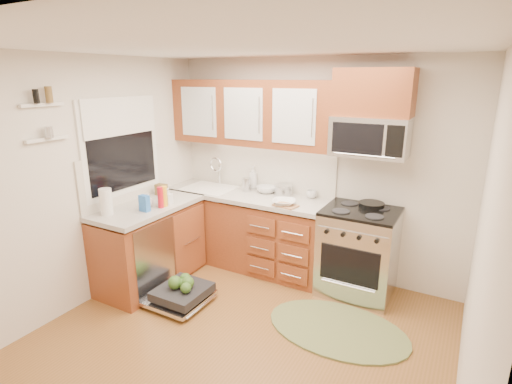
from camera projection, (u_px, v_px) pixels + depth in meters
The scene contains 38 objects.
floor at pixel (234, 345), 3.53m from camera, with size 3.50×3.50×0.00m, color brown.
ceiling at pixel (229, 45), 2.84m from camera, with size 3.50×3.50×0.00m, color white.
wall_back at pixel (312, 169), 4.65m from camera, with size 3.50×0.04×2.50m, color beige.
wall_front at pixel (14, 327), 1.72m from camera, with size 3.50×0.04×2.50m, color beige.
wall_left at pixel (85, 184), 4.00m from camera, with size 0.04×3.50×2.50m, color beige.
wall_right at pixel (481, 258), 2.37m from camera, with size 0.04×3.50×2.50m, color beige.
base_cabinet_back at pixel (246, 232), 4.97m from camera, with size 2.05×0.60×0.85m, color brown.
base_cabinet_left at pixel (150, 247), 4.53m from camera, with size 0.60×1.25×0.85m, color brown.
countertop_back at pixel (246, 195), 4.83m from camera, with size 2.07×0.64×0.05m, color #A6A097.
countertop_left at pixel (148, 207), 4.40m from camera, with size 0.64×1.27×0.05m, color #A6A097.
backsplash_back at pixel (258, 166), 4.99m from camera, with size 2.05×0.02×0.57m, color beige.
backsplash_left at pixel (126, 177), 4.45m from camera, with size 0.02×1.25×0.57m, color beige.
upper_cabinets at pixel (251, 113), 4.67m from camera, with size 2.05×0.35×0.75m, color brown, non-canonical shape.
cabinet_over_mw at pixel (374, 92), 3.94m from camera, with size 0.76×0.35×0.47m, color brown.
range at pixel (358, 252), 4.28m from camera, with size 0.76×0.64×0.95m, color silver, non-canonical shape.
microwave at pixel (370, 137), 4.04m from camera, with size 0.76×0.38×0.40m, color silver, non-canonical shape.
sink at pixel (210, 198), 5.09m from camera, with size 0.62×0.50×0.26m, color white, non-canonical shape.
dishwasher at pixel (180, 294), 4.16m from camera, with size 0.70×0.60×0.20m, color silver, non-canonical shape.
window at pixel (121, 147), 4.33m from camera, with size 0.03×1.05×1.05m, color white, non-canonical shape.
window_blind at pixel (120, 116), 4.23m from camera, with size 0.02×0.96×0.40m, color white.
shelf_upper at pixel (42, 105), 3.47m from camera, with size 0.04×0.40×0.03m, color white.
shelf_lower at pixel (47, 139), 3.56m from camera, with size 0.04×0.40×0.03m, color white.
rug at pixel (337, 329), 3.74m from camera, with size 1.33×0.87×0.02m, color olive, non-canonical shape.
skillet at pixel (371, 205), 4.24m from camera, with size 0.27×0.27×0.05m, color black.
stock_pot at pixel (283, 190), 4.74m from camera, with size 0.21×0.21×0.13m, color silver.
cutting_board at pixel (286, 205), 4.35m from camera, with size 0.26×0.17×0.02m, color tan.
canister at pixel (247, 185), 4.90m from camera, with size 0.11×0.11×0.17m, color silver.
paper_towel_roll at pixel (106, 202), 4.05m from camera, with size 0.13×0.13×0.27m, color white.
mustard_bottle at pixel (164, 196), 4.32m from camera, with size 0.07×0.07×0.22m, color gold.
red_bottle at pixel (160, 197), 4.27m from camera, with size 0.06×0.06×0.23m, color red.
wooden_box at pixel (161, 190), 4.76m from camera, with size 0.13×0.09×0.13m, color brown.
blue_carton at pixel (144, 203), 4.17m from camera, with size 0.11×0.06×0.17m, color blue.
bowl_a at pixel (284, 203), 4.37m from camera, with size 0.26×0.26×0.06m, color #999999.
bowl_b at pixel (266, 190), 4.85m from camera, with size 0.24×0.24×0.08m, color #999999.
cup at pixel (312, 194), 4.63m from camera, with size 0.12×0.12×0.09m, color #999999.
soap_bottle_a at pixel (253, 178), 5.00m from camera, with size 0.11×0.11×0.29m, color #999999.
soap_bottle_b at pixel (168, 196), 4.40m from camera, with size 0.08×0.08×0.18m, color #999999.
soap_bottle_c at pixel (148, 200), 4.31m from camera, with size 0.12×0.12×0.15m, color #999999.
Camera 1 is at (1.64, -2.54, 2.29)m, focal length 28.00 mm.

